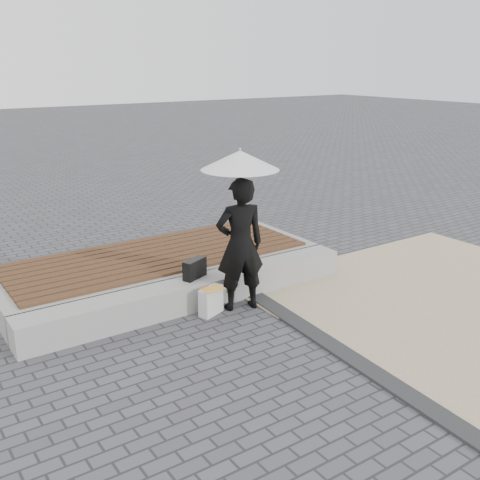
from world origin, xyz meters
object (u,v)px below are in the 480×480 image
at_px(parasol, 240,160).
at_px(canvas_tote, 211,301).
at_px(handbag, 195,269).
at_px(woman, 240,245).
at_px(seating_ledge, 196,292).

xyz_separation_m(parasol, canvas_tote, (-0.45, 0.05, -1.90)).
height_order(parasol, handbag, parasol).
relative_size(parasol, canvas_tote, 3.41).
bearing_deg(canvas_tote, woman, -27.33).
distance_m(seating_ledge, woman, 0.97).
xyz_separation_m(seating_ledge, canvas_tote, (0.03, -0.37, -0.01)).
bearing_deg(handbag, woman, -68.94).
xyz_separation_m(seating_ledge, parasol, (0.48, -0.41, 1.89)).
height_order(woman, canvas_tote, woman).
bearing_deg(woman, canvas_tote, 8.10).
bearing_deg(canvas_tote, seating_ledge, 73.72).
bearing_deg(handbag, canvas_tote, -112.32).
distance_m(woman, canvas_tote, 0.87).
relative_size(seating_ledge, canvas_tote, 12.91).
bearing_deg(seating_ledge, woman, -40.83).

